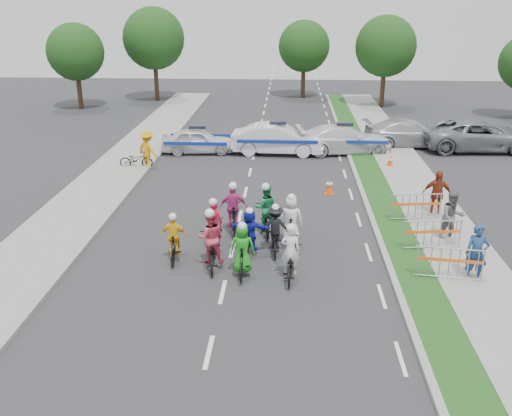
# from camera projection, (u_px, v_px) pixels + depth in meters

# --- Properties ---
(ground) EXTENTS (90.00, 90.00, 0.00)m
(ground) POSITION_uv_depth(u_px,v_px,m) (223.00, 292.00, 16.61)
(ground) COLOR #28282B
(ground) RESTS_ON ground
(curb_right) EXTENTS (0.20, 60.00, 0.12)m
(curb_right) POSITION_uv_depth(u_px,v_px,m) (375.00, 228.00, 21.00)
(curb_right) COLOR gray
(curb_right) RESTS_ON ground
(grass_strip) EXTENTS (1.20, 60.00, 0.11)m
(grass_strip) POSITION_uv_depth(u_px,v_px,m) (394.00, 229.00, 20.96)
(grass_strip) COLOR #164616
(grass_strip) RESTS_ON ground
(sidewalk_right) EXTENTS (2.40, 60.00, 0.13)m
(sidewalk_right) POSITION_uv_depth(u_px,v_px,m) (444.00, 230.00, 20.86)
(sidewalk_right) COLOR gray
(sidewalk_right) RESTS_ON ground
(sidewalk_left) EXTENTS (3.00, 60.00, 0.13)m
(sidewalk_left) POSITION_uv_depth(u_px,v_px,m) (67.00, 222.00, 21.61)
(sidewalk_left) COLOR gray
(sidewalk_left) RESTS_ON ground
(rider_0) EXTENTS (0.73, 1.83, 1.84)m
(rider_0) POSITION_uv_depth(u_px,v_px,m) (290.00, 261.00, 17.19)
(rider_0) COLOR black
(rider_0) RESTS_ON ground
(rider_1) EXTENTS (0.76, 1.72, 1.81)m
(rider_1) POSITION_uv_depth(u_px,v_px,m) (243.00, 255.00, 17.35)
(rider_1) COLOR black
(rider_1) RESTS_ON ground
(rider_2) EXTENTS (0.95, 2.04, 2.01)m
(rider_2) POSITION_uv_depth(u_px,v_px,m) (211.00, 246.00, 17.89)
(rider_2) COLOR black
(rider_2) RESTS_ON ground
(rider_3) EXTENTS (0.86, 1.63, 1.70)m
(rider_3) POSITION_uv_depth(u_px,v_px,m) (175.00, 242.00, 18.33)
(rider_3) COLOR black
(rider_3) RESTS_ON ground
(rider_4) EXTENTS (0.98, 1.73, 1.76)m
(rider_4) POSITION_uv_depth(u_px,v_px,m) (275.00, 233.00, 18.95)
(rider_4) COLOR black
(rider_4) RESTS_ON ground
(rider_5) EXTENTS (1.38, 1.65, 1.68)m
(rider_5) POSITION_uv_depth(u_px,v_px,m) (250.00, 234.00, 18.80)
(rider_5) COLOR black
(rider_5) RESTS_ON ground
(rider_6) EXTENTS (0.83, 1.90, 1.88)m
(rider_6) POSITION_uv_depth(u_px,v_px,m) (214.00, 233.00, 19.18)
(rider_6) COLOR black
(rider_6) RESTS_ON ground
(rider_7) EXTENTS (0.79, 1.80, 1.89)m
(rider_7) POSITION_uv_depth(u_px,v_px,m) (291.00, 225.00, 19.51)
(rider_7) COLOR black
(rider_7) RESTS_ON ground
(rider_8) EXTENTS (0.90, 1.98, 1.95)m
(rider_8) POSITION_uv_depth(u_px,v_px,m) (266.00, 215.00, 20.46)
(rider_8) COLOR black
(rider_8) RESTS_ON ground
(rider_9) EXTENTS (1.03, 1.92, 1.97)m
(rider_9) POSITION_uv_depth(u_px,v_px,m) (234.00, 214.00, 20.48)
(rider_9) COLOR black
(rider_9) RESTS_ON ground
(police_car_0) EXTENTS (4.10, 1.97, 1.35)m
(police_car_0) POSITION_uv_depth(u_px,v_px,m) (198.00, 141.00, 31.09)
(police_car_0) COLOR silver
(police_car_0) RESTS_ON ground
(police_car_1) EXTENTS (5.02, 1.91, 1.63)m
(police_car_1) POSITION_uv_depth(u_px,v_px,m) (278.00, 139.00, 30.83)
(police_car_1) COLOR silver
(police_car_1) RESTS_ON ground
(police_car_2) EXTENTS (5.50, 2.95, 1.52)m
(police_car_2) POSITION_uv_depth(u_px,v_px,m) (344.00, 139.00, 31.07)
(police_car_2) COLOR silver
(police_car_2) RESTS_ON ground
(civilian_sedan) EXTENTS (5.33, 2.42, 1.51)m
(civilian_sedan) POSITION_uv_depth(u_px,v_px,m) (410.00, 133.00, 32.43)
(civilian_sedan) COLOR #A2A2A6
(civilian_sedan) RESTS_ON ground
(civilian_suv) EXTENTS (6.19, 3.04, 1.69)m
(civilian_suv) POSITION_uv_depth(u_px,v_px,m) (478.00, 135.00, 31.53)
(civilian_suv) COLOR slate
(civilian_suv) RESTS_ON ground
(spectator_0) EXTENTS (0.75, 0.58, 1.83)m
(spectator_0) POSITION_uv_depth(u_px,v_px,m) (477.00, 253.00, 16.93)
(spectator_0) COLOR navy
(spectator_0) RESTS_ON ground
(spectator_1) EXTENTS (1.03, 0.88, 1.86)m
(spectator_1) POSITION_uv_depth(u_px,v_px,m) (452.00, 217.00, 19.66)
(spectator_1) COLOR #58575C
(spectator_1) RESTS_ON ground
(spectator_2) EXTENTS (1.14, 0.60, 1.86)m
(spectator_2) POSITION_uv_depth(u_px,v_px,m) (437.00, 194.00, 21.98)
(spectator_2) COLOR maroon
(spectator_2) RESTS_ON ground
(marshal_hiviz) EXTENTS (1.39, 1.28, 1.87)m
(marshal_hiviz) POSITION_uv_depth(u_px,v_px,m) (148.00, 150.00, 28.27)
(marshal_hiviz) COLOR orange
(marshal_hiviz) RESTS_ON ground
(barrier_0) EXTENTS (2.05, 0.76, 1.12)m
(barrier_0) POSITION_uv_depth(u_px,v_px,m) (449.00, 265.00, 17.01)
(barrier_0) COLOR #A5A8AD
(barrier_0) RESTS_ON ground
(barrier_1) EXTENTS (2.05, 0.74, 1.12)m
(barrier_1) POSITION_uv_depth(u_px,v_px,m) (432.00, 236.00, 19.05)
(barrier_1) COLOR #A5A8AD
(barrier_1) RESTS_ON ground
(barrier_2) EXTENTS (2.05, 0.76, 1.12)m
(barrier_2) POSITION_uv_depth(u_px,v_px,m) (416.00, 208.00, 21.57)
(barrier_2) COLOR #A5A8AD
(barrier_2) RESTS_ON ground
(cone_0) EXTENTS (0.40, 0.40, 0.70)m
(cone_0) POSITION_uv_depth(u_px,v_px,m) (329.00, 186.00, 24.73)
(cone_0) COLOR #F24C0C
(cone_0) RESTS_ON ground
(cone_1) EXTENTS (0.40, 0.40, 0.70)m
(cone_1) POSITION_uv_depth(u_px,v_px,m) (390.00, 162.00, 28.40)
(cone_1) COLOR #F24C0C
(cone_1) RESTS_ON ground
(parked_bike) EXTENTS (1.68, 0.72, 0.86)m
(parked_bike) POSITION_uv_depth(u_px,v_px,m) (136.00, 160.00, 28.42)
(parked_bike) COLOR black
(parked_bike) RESTS_ON ground
(tree_0) EXTENTS (4.20, 4.20, 6.30)m
(tree_0) POSITION_uv_depth(u_px,v_px,m) (75.00, 52.00, 42.08)
(tree_0) COLOR #382619
(tree_0) RESTS_ON ground
(tree_1) EXTENTS (4.55, 4.55, 6.82)m
(tree_1) POSITION_uv_depth(u_px,v_px,m) (386.00, 46.00, 42.60)
(tree_1) COLOR #382619
(tree_1) RESTS_ON ground
(tree_3) EXTENTS (4.90, 4.90, 7.35)m
(tree_3) POSITION_uv_depth(u_px,v_px,m) (154.00, 39.00, 45.31)
(tree_3) COLOR #382619
(tree_3) RESTS_ON ground
(tree_4) EXTENTS (4.20, 4.20, 6.30)m
(tree_4) POSITION_uv_depth(u_px,v_px,m) (304.00, 46.00, 46.78)
(tree_4) COLOR #382619
(tree_4) RESTS_ON ground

